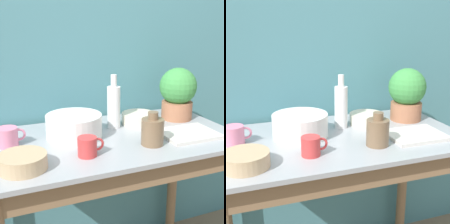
# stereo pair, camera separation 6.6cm
# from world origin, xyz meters

# --- Properties ---
(wall_back) EXTENTS (6.00, 0.05, 2.40)m
(wall_back) POSITION_xyz_m (0.00, 0.71, 1.20)
(wall_back) COLOR teal
(wall_back) RESTS_ON ground_plane
(counter_table) EXTENTS (1.17, 0.65, 0.87)m
(counter_table) POSITION_xyz_m (0.00, 0.30, 0.68)
(counter_table) COLOR #846647
(counter_table) RESTS_ON ground_plane
(potted_plant) EXTENTS (0.20, 0.20, 0.28)m
(potted_plant) POSITION_xyz_m (0.44, 0.46, 1.02)
(potted_plant) COLOR #A36647
(potted_plant) RESTS_ON counter_table
(bowl_wash_large) EXTENTS (0.26, 0.26, 0.11)m
(bowl_wash_large) POSITION_xyz_m (-0.16, 0.39, 0.93)
(bowl_wash_large) COLOR silver
(bowl_wash_large) RESTS_ON counter_table
(bottle_tall) EXTENTS (0.07, 0.07, 0.27)m
(bottle_tall) POSITION_xyz_m (0.06, 0.45, 0.99)
(bottle_tall) COLOR white
(bottle_tall) RESTS_ON counter_table
(bottle_short) EXTENTS (0.10, 0.10, 0.15)m
(bottle_short) POSITION_xyz_m (0.13, 0.17, 0.94)
(bottle_short) COLOR brown
(bottle_short) RESTS_ON counter_table
(mug_red) EXTENTS (0.11, 0.08, 0.08)m
(mug_red) POSITION_xyz_m (-0.17, 0.17, 0.91)
(mug_red) COLOR #C63838
(mug_red) RESTS_ON counter_table
(mug_pink) EXTENTS (0.12, 0.09, 0.08)m
(mug_pink) POSITION_xyz_m (-0.46, 0.39, 0.92)
(mug_pink) COLOR pink
(mug_pink) RESTS_ON counter_table
(bowl_small_tan) EXTENTS (0.18, 0.18, 0.06)m
(bowl_small_tan) POSITION_xyz_m (-0.42, 0.14, 0.90)
(bowl_small_tan) COLOR tan
(bowl_small_tan) RESTS_ON counter_table
(bowl_small_cream) EXTENTS (0.18, 0.18, 0.06)m
(bowl_small_cream) POSITION_xyz_m (0.20, 0.45, 0.90)
(bowl_small_cream) COLOR beige
(bowl_small_cream) RESTS_ON counter_table
(tray_board) EXTENTS (0.26, 0.21, 0.02)m
(tray_board) POSITION_xyz_m (0.34, 0.21, 0.88)
(tray_board) COLOR beige
(tray_board) RESTS_ON counter_table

